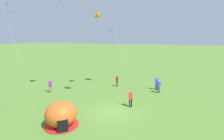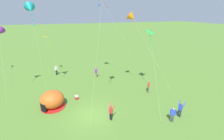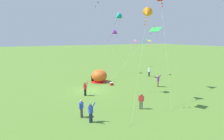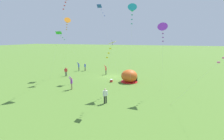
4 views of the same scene
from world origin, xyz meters
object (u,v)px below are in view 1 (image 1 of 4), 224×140
Objects in this scene: cooler_box at (72,109)px; person_far_back at (50,85)px; kite_orange at (98,16)px; person_center_field at (157,83)px; person_arms_raised at (131,98)px; kite_green at (111,32)px; popup_tent at (61,114)px; person_with_toddler at (117,80)px; person_strolling at (159,86)px.

person_far_back reaches higher than cooler_box.
person_center_field is at bearing -72.59° from kite_orange.
person_arms_raised is 11.00m from kite_green.
person_with_toddler is at bearing -3.03° from popup_tent.
popup_tent is 1.63× the size of person_strolling.
kite_green is at bearing 91.20° from person_center_field.
popup_tent is at bearing -163.02° from cooler_box.
kite_green is at bearing 80.48° from person_strolling.
person_arms_raised is at bearing -145.61° from kite_green.
person_center_field is at bearing 17.57° from person_strolling.
kite_orange is (-2.41, 7.70, 9.00)m from person_center_field.
person_with_toddler is at bearing -101.67° from kite_green.
cooler_box is at bearing 171.03° from person_with_toddler.
cooler_box is at bearing 138.91° from person_strolling.
kite_orange is at bearing 135.71° from person_with_toddler.
popup_tent is 13.95m from kite_orange.
cooler_box is 0.31× the size of person_arms_raised.
kite_orange is at bearing 7.22° from popup_tent.
kite_orange is at bearing 107.41° from person_center_field.
person_arms_raised is 1.10× the size of person_strolling.
cooler_box is 11.67m from person_strolling.
person_arms_raised is at bearing 165.03° from person_center_field.
person_far_back is 11.27m from person_arms_raised.
popup_tent reaches higher than cooler_box.
kite_orange reaches higher than person_far_back.
popup_tent is 1.63× the size of person_with_toddler.
kite_green reaches higher than person_center_field.
cooler_box is at bearing -124.35° from person_far_back.
person_far_back and person_center_field have the same top height.
person_arms_raised is at bearing -95.55° from person_far_back.
person_far_back is 11.14m from kite_orange.
popup_tent is 7.31m from person_arms_raised.
person_arms_raised reaches higher than person_strolling.
cooler_box is 0.34× the size of person_with_toddler.
person_strolling is (-0.98, -6.11, 0.00)m from person_with_toddler.
person_strolling is 12.19m from kite_orange.
person_with_toddler is 7.06m from kite_green.
cooler_box is 0.31× the size of person_center_field.
person_strolling is 0.20× the size of kite_green.
person_far_back is at bearing 124.04° from kite_orange.
kite_green is at bearing 1.68° from popup_tent.
person_far_back is at bearing 114.86° from person_center_field.
person_far_back is 9.39m from person_with_toddler.
person_arms_raised is 7.43m from person_center_field.
person_with_toddler is at bearing -52.42° from person_far_back.
cooler_box is at bearing -176.55° from kite_orange.
person_with_toddler is at bearing 80.85° from person_strolling.
cooler_box is (2.86, 0.87, -0.78)m from popup_tent.
person_arms_raised is 11.71m from kite_orange.
person_center_field is at bearing -65.14° from person_far_back.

